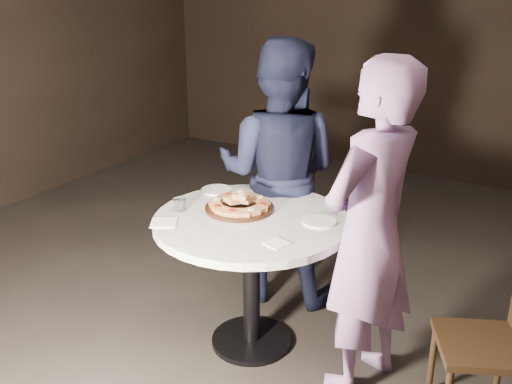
% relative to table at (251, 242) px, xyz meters
% --- Properties ---
extents(floor, '(7.00, 7.00, 0.00)m').
position_rel_table_xyz_m(floor, '(-0.07, 0.03, -0.64)').
color(floor, black).
rests_on(floor, ground).
extents(table, '(1.34, 1.34, 0.79)m').
position_rel_table_xyz_m(table, '(0.00, 0.00, 0.00)').
color(table, black).
rests_on(table, ground).
extents(serving_board, '(0.51, 0.51, 0.02)m').
position_rel_table_xyz_m(serving_board, '(-0.12, 0.07, 0.16)').
color(serving_board, black).
rests_on(serving_board, table).
extents(focaccia_pile, '(0.34, 0.34, 0.09)m').
position_rel_table_xyz_m(focaccia_pile, '(-0.12, 0.07, 0.19)').
color(focaccia_pile, '#AA7342').
rests_on(focaccia_pile, serving_board).
extents(plate_left, '(0.21, 0.21, 0.01)m').
position_rel_table_xyz_m(plate_left, '(-0.39, 0.25, 0.15)').
color(plate_left, white).
rests_on(plate_left, table).
extents(plate_right, '(0.19, 0.19, 0.01)m').
position_rel_table_xyz_m(plate_right, '(0.34, 0.13, 0.15)').
color(plate_right, white).
rests_on(plate_right, table).
extents(water_glass, '(0.08, 0.08, 0.07)m').
position_rel_table_xyz_m(water_glass, '(-0.39, -0.12, 0.18)').
color(water_glass, silver).
rests_on(water_glass, table).
extents(napkin_near, '(0.18, 0.18, 0.01)m').
position_rel_table_xyz_m(napkin_near, '(-0.36, -0.29, 0.15)').
color(napkin_near, white).
rests_on(napkin_near, table).
extents(napkin_far, '(0.13, 0.13, 0.01)m').
position_rel_table_xyz_m(napkin_far, '(0.27, -0.22, 0.15)').
color(napkin_far, white).
rests_on(napkin_far, table).
extents(chair_far, '(0.49, 0.50, 0.79)m').
position_rel_table_xyz_m(chair_far, '(-0.19, 1.08, -0.19)').
color(chair_far, black).
rests_on(chair_far, ground).
extents(chair_right, '(0.52, 0.52, 0.82)m').
position_rel_table_xyz_m(chair_right, '(1.30, 0.05, -0.17)').
color(chair_right, black).
rests_on(chair_right, ground).
extents(diner_navy, '(0.94, 0.80, 1.68)m').
position_rel_table_xyz_m(diner_navy, '(-0.16, 0.60, 0.20)').
color(diner_navy, black).
rests_on(diner_navy, ground).
extents(diner_teal, '(0.57, 0.71, 1.69)m').
position_rel_table_xyz_m(diner_teal, '(0.65, 0.01, 0.20)').
color(diner_teal, '#7F639A').
rests_on(diner_teal, ground).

